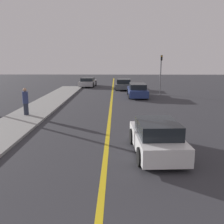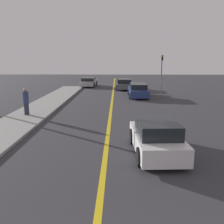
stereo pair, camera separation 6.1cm
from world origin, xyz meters
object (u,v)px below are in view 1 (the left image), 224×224
at_px(traffic_light, 161,71).
at_px(car_ahead_center, 137,90).
at_px(car_parked_left_lot, 88,82).
at_px(car_far_distant, 124,84).
at_px(pedestrian_mid_group, 26,101).
at_px(car_near_right_lane, 157,138).

bearing_deg(traffic_light, car_ahead_center, -149.45).
relative_size(car_parked_left_lot, traffic_light, 1.05).
relative_size(car_far_distant, car_parked_left_lot, 1.06).
bearing_deg(pedestrian_mid_group, car_near_right_lane, -40.61).
xyz_separation_m(car_near_right_lane, car_ahead_center, (0.54, 15.61, -0.03)).
relative_size(car_near_right_lane, car_ahead_center, 0.83).
distance_m(car_far_distant, traffic_light, 6.45).
relative_size(car_ahead_center, pedestrian_mid_group, 2.67).
bearing_deg(car_ahead_center, car_near_right_lane, -92.08).
distance_m(car_near_right_lane, car_far_distant, 22.03).
distance_m(car_far_distant, car_parked_left_lot, 5.76).
bearing_deg(traffic_light, car_far_distant, 127.36).
bearing_deg(car_near_right_lane, car_far_distant, 88.55).
xyz_separation_m(car_far_distant, pedestrian_mid_group, (-6.98, -15.49, 0.40)).
height_order(car_parked_left_lot, pedestrian_mid_group, pedestrian_mid_group).
bearing_deg(car_far_distant, car_near_right_lane, -85.55).
relative_size(car_far_distant, traffic_light, 1.11).
relative_size(car_near_right_lane, car_far_distant, 0.86).
bearing_deg(car_parked_left_lot, car_far_distant, -28.81).
bearing_deg(car_far_distant, pedestrian_mid_group, -111.46).
distance_m(car_near_right_lane, pedestrian_mid_group, 10.04).
bearing_deg(car_ahead_center, car_far_distant, 100.30).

